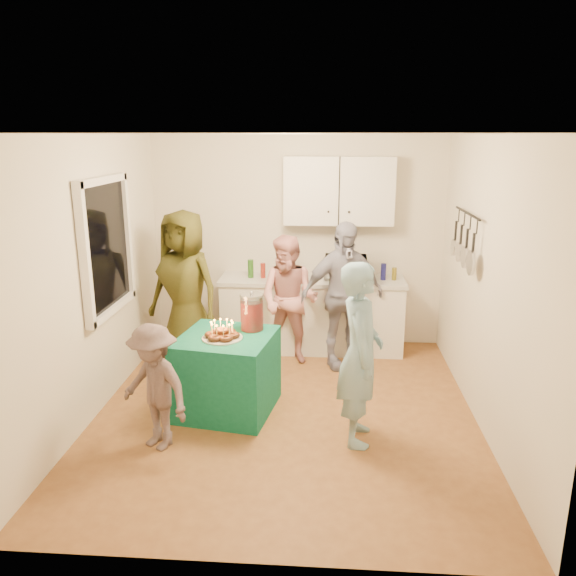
# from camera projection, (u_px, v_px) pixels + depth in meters

# --- Properties ---
(floor) EXTENTS (4.00, 4.00, 0.00)m
(floor) POSITION_uv_depth(u_px,v_px,m) (285.00, 412.00, 5.43)
(floor) COLOR brown
(floor) RESTS_ON ground
(ceiling) EXTENTS (4.00, 4.00, 0.00)m
(ceiling) POSITION_uv_depth(u_px,v_px,m) (285.00, 134.00, 4.74)
(ceiling) COLOR white
(ceiling) RESTS_ON floor
(back_wall) EXTENTS (3.60, 3.60, 0.00)m
(back_wall) POSITION_uv_depth(u_px,v_px,m) (297.00, 242.00, 7.01)
(back_wall) COLOR silver
(back_wall) RESTS_ON floor
(left_wall) EXTENTS (4.00, 4.00, 0.00)m
(left_wall) POSITION_uv_depth(u_px,v_px,m) (92.00, 279.00, 5.21)
(left_wall) COLOR silver
(left_wall) RESTS_ON floor
(right_wall) EXTENTS (4.00, 4.00, 0.00)m
(right_wall) POSITION_uv_depth(u_px,v_px,m) (488.00, 286.00, 4.96)
(right_wall) COLOR silver
(right_wall) RESTS_ON floor
(window_night) EXTENTS (0.04, 1.00, 1.20)m
(window_night) POSITION_uv_depth(u_px,v_px,m) (106.00, 246.00, 5.43)
(window_night) COLOR black
(window_night) RESTS_ON left_wall
(counter) EXTENTS (2.20, 0.58, 0.86)m
(counter) POSITION_uv_depth(u_px,v_px,m) (312.00, 316.00, 6.94)
(counter) COLOR white
(counter) RESTS_ON floor
(countertop) EXTENTS (2.24, 0.62, 0.05)m
(countertop) POSITION_uv_depth(u_px,v_px,m) (312.00, 280.00, 6.82)
(countertop) COLOR beige
(countertop) RESTS_ON counter
(upper_cabinet) EXTENTS (1.30, 0.30, 0.80)m
(upper_cabinet) POSITION_uv_depth(u_px,v_px,m) (339.00, 191.00, 6.66)
(upper_cabinet) COLOR white
(upper_cabinet) RESTS_ON back_wall
(pot_rack) EXTENTS (0.12, 1.00, 0.60)m
(pot_rack) POSITION_uv_depth(u_px,v_px,m) (463.00, 238.00, 5.56)
(pot_rack) COLOR black
(pot_rack) RESTS_ON right_wall
(microwave) EXTENTS (0.51, 0.36, 0.28)m
(microwave) POSITION_uv_depth(u_px,v_px,m) (345.00, 268.00, 6.75)
(microwave) COLOR white
(microwave) RESTS_ON countertop
(party_table) EXTENTS (0.98, 0.98, 0.76)m
(party_table) POSITION_uv_depth(u_px,v_px,m) (227.00, 373.00, 5.38)
(party_table) COLOR #0E6347
(party_table) RESTS_ON floor
(donut_cake) EXTENTS (0.38, 0.38, 0.18)m
(donut_cake) POSITION_uv_depth(u_px,v_px,m) (222.00, 330.00, 5.19)
(donut_cake) COLOR #381C0C
(donut_cake) RESTS_ON party_table
(punch_jar) EXTENTS (0.22, 0.22, 0.34)m
(punch_jar) POSITION_uv_depth(u_px,v_px,m) (252.00, 313.00, 5.41)
(punch_jar) COLOR red
(punch_jar) RESTS_ON party_table
(man_birthday) EXTENTS (0.39, 0.59, 1.60)m
(man_birthday) POSITION_uv_depth(u_px,v_px,m) (360.00, 354.00, 4.75)
(man_birthday) COLOR #88B2C6
(man_birthday) RESTS_ON floor
(woman_back_left) EXTENTS (1.03, 0.86, 1.80)m
(woman_back_left) POSITION_uv_depth(u_px,v_px,m) (185.00, 289.00, 6.37)
(woman_back_left) COLOR brown
(woman_back_left) RESTS_ON floor
(woman_back_center) EXTENTS (0.87, 0.77, 1.50)m
(woman_back_center) POSITION_uv_depth(u_px,v_px,m) (289.00, 300.00, 6.48)
(woman_back_center) COLOR #DA717A
(woman_back_center) RESTS_ON floor
(woman_back_right) EXTENTS (1.07, 0.75, 1.68)m
(woman_back_right) POSITION_uv_depth(u_px,v_px,m) (342.00, 295.00, 6.33)
(woman_back_right) COLOR #131139
(woman_back_right) RESTS_ON floor
(child_near_left) EXTENTS (0.82, 0.72, 1.10)m
(child_near_left) POSITION_uv_depth(u_px,v_px,m) (154.00, 387.00, 4.69)
(child_near_left) COLOR #554445
(child_near_left) RESTS_ON floor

